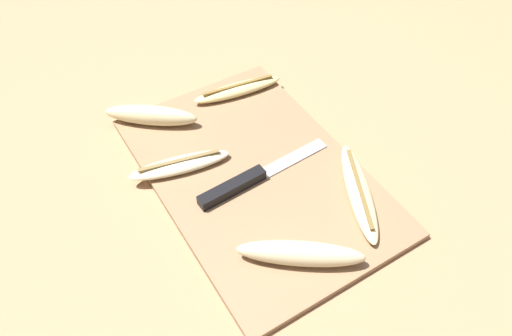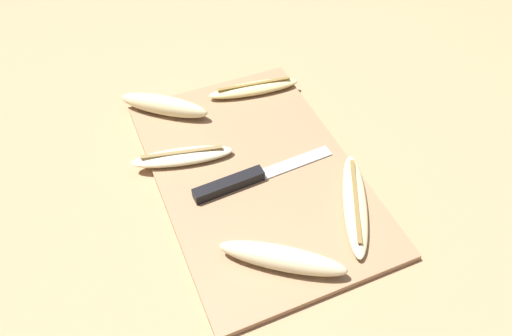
# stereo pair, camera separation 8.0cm
# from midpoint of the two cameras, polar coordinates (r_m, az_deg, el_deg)

# --- Properties ---
(ground_plane) EXTENTS (4.00, 4.00, 0.00)m
(ground_plane) POSITION_cam_midpoint_polar(r_m,az_deg,el_deg) (0.82, 2.80, -1.18)
(ground_plane) COLOR tan
(cutting_board) EXTENTS (0.47, 0.31, 0.01)m
(cutting_board) POSITION_cam_midpoint_polar(r_m,az_deg,el_deg) (0.81, 2.82, -0.91)
(cutting_board) COLOR #997551
(cutting_board) RESTS_ON ground_plane
(knife) EXTENTS (0.03, 0.24, 0.02)m
(knife) POSITION_cam_midpoint_polar(r_m,az_deg,el_deg) (0.79, 1.11, -1.63)
(knife) COLOR black
(knife) RESTS_ON cutting_board
(banana_golden_short) EXTENTS (0.06, 0.18, 0.02)m
(banana_golden_short) POSITION_cam_midpoint_polar(r_m,az_deg,el_deg) (0.95, 2.22, 8.96)
(banana_golden_short) COLOR #EDD689
(banana_golden_short) RESTS_ON cutting_board
(banana_soft_right) EXTENTS (0.13, 0.15, 0.04)m
(banana_soft_right) POSITION_cam_midpoint_polar(r_m,az_deg,el_deg) (0.91, -7.99, 6.98)
(banana_soft_right) COLOR beige
(banana_soft_right) RESTS_ON cutting_board
(banana_pale_long) EXTENTS (0.07, 0.17, 0.02)m
(banana_pale_long) POSITION_cam_midpoint_polar(r_m,az_deg,el_deg) (0.82, -5.66, 1.16)
(banana_pale_long) COLOR beige
(banana_pale_long) RESTS_ON cutting_board
(banana_ripe_center) EXTENTS (0.19, 0.12, 0.02)m
(banana_ripe_center) POSITION_cam_midpoint_polar(r_m,az_deg,el_deg) (0.78, 14.15, -4.12)
(banana_ripe_center) COLOR beige
(banana_ripe_center) RESTS_ON cutting_board
(banana_cream_curved) EXTENTS (0.13, 0.17, 0.04)m
(banana_cream_curved) POSITION_cam_midpoint_polar(r_m,az_deg,el_deg) (0.70, 6.39, -10.42)
(banana_cream_curved) COLOR beige
(banana_cream_curved) RESTS_ON cutting_board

